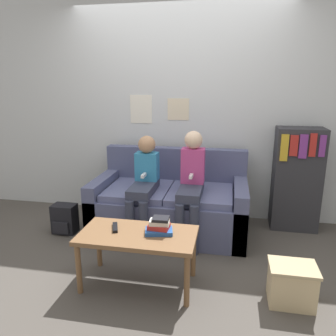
{
  "coord_description": "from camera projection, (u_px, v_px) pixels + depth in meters",
  "views": [
    {
      "loc": [
        0.63,
        -2.83,
        1.64
      ],
      "look_at": [
        0.0,
        0.43,
        0.76
      ],
      "focal_mm": 35.0,
      "sensor_mm": 36.0,
      "label": 1
    }
  ],
  "objects": [
    {
      "name": "coffee_table",
      "position": [
        138.0,
        240.0,
        2.64
      ],
      "size": [
        0.94,
        0.49,
        0.46
      ],
      "color": "brown",
      "rests_on": "ground_plane"
    },
    {
      "name": "person_right",
      "position": [
        191.0,
        181.0,
        3.35
      ],
      "size": [
        0.24,
        0.6,
        1.15
      ],
      "color": "#33384C",
      "rests_on": "ground_plane"
    },
    {
      "name": "tv_remote",
      "position": [
        115.0,
        227.0,
        2.71
      ],
      "size": [
        0.1,
        0.17,
        0.02
      ],
      "rotation": [
        0.0,
        0.0,
        0.36
      ],
      "color": "black",
      "rests_on": "coffee_table"
    },
    {
      "name": "person_left",
      "position": [
        144.0,
        181.0,
        3.44
      ],
      "size": [
        0.24,
        0.6,
        1.08
      ],
      "color": "#33384C",
      "rests_on": "ground_plane"
    },
    {
      "name": "storage_box",
      "position": [
        292.0,
        284.0,
        2.47
      ],
      "size": [
        0.35,
        0.27,
        0.31
      ],
      "color": "#CCB284",
      "rests_on": "ground_plane"
    },
    {
      "name": "ground_plane",
      "position": [
        160.0,
        253.0,
        3.22
      ],
      "size": [
        10.0,
        10.0,
        0.0
      ],
      "primitive_type": "plane",
      "color": "#4C4742"
    },
    {
      "name": "couch",
      "position": [
        170.0,
        205.0,
        3.68
      ],
      "size": [
        1.67,
        0.89,
        0.88
      ],
      "color": "#4C5175",
      "rests_on": "ground_plane"
    },
    {
      "name": "bookshelf",
      "position": [
        296.0,
        179.0,
        3.67
      ],
      "size": [
        0.51,
        0.33,
        1.16
      ],
      "color": "#2D2D33",
      "rests_on": "ground_plane"
    },
    {
      "name": "backpack",
      "position": [
        65.0,
        219.0,
        3.64
      ],
      "size": [
        0.25,
        0.21,
        0.32
      ],
      "color": "black",
      "rests_on": "ground_plane"
    },
    {
      "name": "wall_back",
      "position": [
        179.0,
        111.0,
        3.93
      ],
      "size": [
        8.0,
        0.06,
        2.6
      ],
      "color": "silver",
      "rests_on": "ground_plane"
    },
    {
      "name": "book_stack",
      "position": [
        159.0,
        226.0,
        2.62
      ],
      "size": [
        0.24,
        0.18,
        0.13
      ],
      "color": "#23519E",
      "rests_on": "coffee_table"
    }
  ]
}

